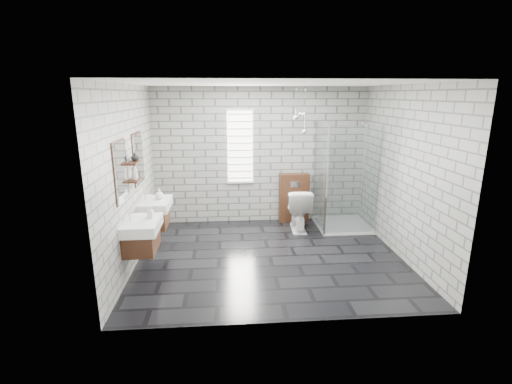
{
  "coord_description": "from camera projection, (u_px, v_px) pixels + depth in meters",
  "views": [
    {
      "loc": [
        -0.67,
        -5.51,
        2.55
      ],
      "look_at": [
        -0.2,
        0.35,
        1.0
      ],
      "focal_mm": 26.0,
      "sensor_mm": 36.0,
      "label": 1
    }
  ],
  "objects": [
    {
      "name": "flush_plate",
      "position": [
        295.0,
        185.0,
        7.4
      ],
      "size": [
        0.18,
        0.01,
        0.12
      ],
      "primitive_type": "cube",
      "color": "silver",
      "rests_on": "cistern_panel"
    },
    {
      "name": "soap_bottle_c",
      "position": [
        134.0,
        172.0,
        5.42
      ],
      "size": [
        0.12,
        0.12,
        0.24
      ],
      "primitive_type": "imported",
      "rotation": [
        0.0,
        0.0,
        -0.4
      ],
      "color": "#B2B2B2",
      "rests_on": "shelf_lower"
    },
    {
      "name": "pendant_cluster",
      "position": [
        300.0,
        118.0,
        6.85
      ],
      "size": [
        0.27,
        0.25,
        0.86
      ],
      "color": "silver",
      "rests_on": "ceiling"
    },
    {
      "name": "shelf_lower",
      "position": [
        135.0,
        180.0,
        5.48
      ],
      "size": [
        0.14,
        0.3,
        0.03
      ],
      "primitive_type": "cube",
      "color": "#442515",
      "rests_on": "wall_left"
    },
    {
      "name": "vanity_right",
      "position": [
        153.0,
        206.0,
        6.17
      ],
      "size": [
        0.47,
        0.7,
        1.57
      ],
      "color": "#442515",
      "rests_on": "wall_left"
    },
    {
      "name": "window",
      "position": [
        240.0,
        147.0,
        7.31
      ],
      "size": [
        0.56,
        0.05,
        1.48
      ],
      "color": "white",
      "rests_on": "wall_back"
    },
    {
      "name": "toilet",
      "position": [
        298.0,
        209.0,
        7.14
      ],
      "size": [
        0.5,
        0.82,
        0.82
      ],
      "primitive_type": "imported",
      "rotation": [
        0.0,
        0.0,
        3.09
      ],
      "color": "white",
      "rests_on": "floor"
    },
    {
      "name": "vase",
      "position": [
        135.0,
        157.0,
        5.47
      ],
      "size": [
        0.14,
        0.14,
        0.12
      ],
      "primitive_type": "imported",
      "rotation": [
        0.0,
        0.0,
        0.18
      ],
      "color": "#B2B2B2",
      "rests_on": "shelf_upper"
    },
    {
      "name": "wall_front",
      "position": [
        291.0,
        211.0,
        3.93
      ],
      "size": [
        4.2,
        0.02,
        2.7
      ],
      "primitive_type": "cube",
      "color": "#9B9B96",
      "rests_on": "floor"
    },
    {
      "name": "shelf_upper",
      "position": [
        133.0,
        163.0,
        5.41
      ],
      "size": [
        0.14,
        0.3,
        0.03
      ],
      "primitive_type": "cube",
      "color": "#442515",
      "rests_on": "wall_left"
    },
    {
      "name": "floor",
      "position": [
        270.0,
        257.0,
        6.02
      ],
      "size": [
        4.2,
        3.6,
        0.02
      ],
      "primitive_type": "cube",
      "color": "black",
      "rests_on": "ground"
    },
    {
      "name": "soap_bottle_b",
      "position": [
        159.0,
        194.0,
        6.18
      ],
      "size": [
        0.18,
        0.18,
        0.18
      ],
      "primitive_type": "imported",
      "rotation": [
        0.0,
        0.0,
        -0.32
      ],
      "color": "#B2B2B2",
      "rests_on": "vanity_right"
    },
    {
      "name": "wall_back",
      "position": [
        260.0,
        156.0,
        7.42
      ],
      "size": [
        4.2,
        0.02,
        2.7
      ],
      "primitive_type": "cube",
      "color": "#9B9B96",
      "rests_on": "floor"
    },
    {
      "name": "wall_right",
      "position": [
        403.0,
        173.0,
        5.84
      ],
      "size": [
        0.02,
        3.6,
        2.7
      ],
      "primitive_type": "cube",
      "color": "#9B9B96",
      "rests_on": "floor"
    },
    {
      "name": "vanity_left",
      "position": [
        139.0,
        227.0,
        5.18
      ],
      "size": [
        0.47,
        0.7,
        1.57
      ],
      "color": "#442515",
      "rests_on": "wall_left"
    },
    {
      "name": "shower_enclosure",
      "position": [
        340.0,
        204.0,
        7.15
      ],
      "size": [
        1.0,
        1.0,
        2.03
      ],
      "color": "white",
      "rests_on": "floor"
    },
    {
      "name": "soap_bottle_a",
      "position": [
        150.0,
        212.0,
        5.25
      ],
      "size": [
        0.09,
        0.09,
        0.17
      ],
      "primitive_type": "imported",
      "rotation": [
        0.0,
        0.0,
        -0.14
      ],
      "color": "#B2B2B2",
      "rests_on": "vanity_left"
    },
    {
      "name": "ceiling",
      "position": [
        272.0,
        83.0,
        5.33
      ],
      "size": [
        4.2,
        3.6,
        0.02
      ],
      "primitive_type": "cube",
      "color": "white",
      "rests_on": "wall_back"
    },
    {
      "name": "wall_left",
      "position": [
        130.0,
        178.0,
        5.51
      ],
      "size": [
        0.02,
        3.6,
        2.7
      ],
      "primitive_type": "cube",
      "color": "#9B9B96",
      "rests_on": "floor"
    },
    {
      "name": "cistern_panel",
      "position": [
        294.0,
        198.0,
        7.58
      ],
      "size": [
        0.6,
        0.2,
        1.0
      ],
      "primitive_type": "cube",
      "color": "#442515",
      "rests_on": "floor"
    }
  ]
}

